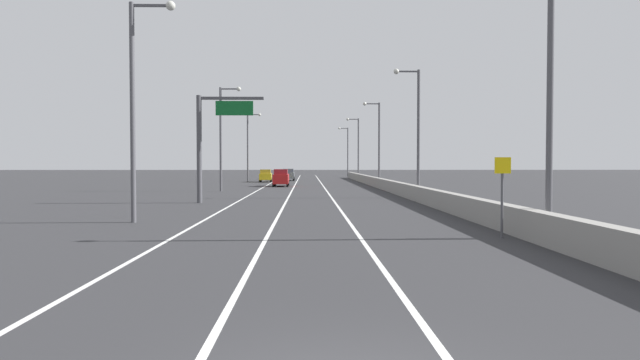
# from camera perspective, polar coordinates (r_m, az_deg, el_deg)

# --- Properties ---
(ground_plane) EXTENTS (320.00, 320.00, 0.00)m
(ground_plane) POSITION_cam_1_polar(r_m,az_deg,el_deg) (70.69, -0.95, -0.52)
(ground_plane) COLOR #2D2D30
(lane_stripe_left) EXTENTS (0.16, 130.00, 0.00)m
(lane_stripe_left) POSITION_cam_1_polar(r_m,az_deg,el_deg) (61.89, -5.99, -0.85)
(lane_stripe_left) COLOR silver
(lane_stripe_left) RESTS_ON ground_plane
(lane_stripe_center) EXTENTS (0.16, 130.00, 0.00)m
(lane_stripe_center) POSITION_cam_1_polar(r_m,az_deg,el_deg) (61.71, -2.75, -0.85)
(lane_stripe_center) COLOR silver
(lane_stripe_center) RESTS_ON ground_plane
(lane_stripe_right) EXTENTS (0.16, 130.00, 0.00)m
(lane_stripe_right) POSITION_cam_1_polar(r_m,az_deg,el_deg) (61.72, 0.50, -0.85)
(lane_stripe_right) COLOR silver
(lane_stripe_right) RESTS_ON ground_plane
(jersey_barrier_right) EXTENTS (0.60, 120.00, 1.10)m
(jersey_barrier_right) POSITION_cam_1_polar(r_m,az_deg,el_deg) (47.39, 8.53, -0.99)
(jersey_barrier_right) COLOR gray
(jersey_barrier_right) RESTS_ON ground_plane
(overhead_sign_gantry) EXTENTS (4.68, 0.36, 7.50)m
(overhead_sign_gantry) POSITION_cam_1_polar(r_m,az_deg,el_deg) (39.77, -11.18, 4.50)
(overhead_sign_gantry) COLOR #47474C
(overhead_sign_gantry) RESTS_ON ground_plane
(speed_advisory_sign) EXTENTS (0.60, 0.11, 3.00)m
(speed_advisory_sign) POSITION_cam_1_polar(r_m,az_deg,el_deg) (21.73, 18.10, -1.04)
(speed_advisory_sign) COLOR #4C4C51
(speed_advisory_sign) RESTS_ON ground_plane
(lamp_post_right_near) EXTENTS (2.14, 0.44, 10.31)m
(lamp_post_right_near) POSITION_cam_1_polar(r_m,az_deg,el_deg) (22.28, 21.82, 9.67)
(lamp_post_right_near) COLOR #4C4C51
(lamp_post_right_near) RESTS_ON ground_plane
(lamp_post_right_second) EXTENTS (2.14, 0.44, 10.31)m
(lamp_post_right_second) POSITION_cam_1_polar(r_m,az_deg,el_deg) (45.50, 9.70, 5.64)
(lamp_post_right_second) COLOR #4C4C51
(lamp_post_right_second) RESTS_ON ground_plane
(lamp_post_right_third) EXTENTS (2.14, 0.44, 10.31)m
(lamp_post_right_third) POSITION_cam_1_polar(r_m,az_deg,el_deg) (69.44, 5.85, 4.30)
(lamp_post_right_third) COLOR #4C4C51
(lamp_post_right_third) RESTS_ON ground_plane
(lamp_post_right_fourth) EXTENTS (2.14, 0.44, 10.31)m
(lamp_post_right_fourth) POSITION_cam_1_polar(r_m,az_deg,el_deg) (93.52, 3.78, 3.64)
(lamp_post_right_fourth) COLOR #4C4C51
(lamp_post_right_fourth) RESTS_ON ground_plane
(lamp_post_right_fifth) EXTENTS (2.14, 0.44, 10.31)m
(lamp_post_right_fifth) POSITION_cam_1_polar(r_m,az_deg,el_deg) (117.70, 2.73, 3.25)
(lamp_post_right_fifth) COLOR #4C4C51
(lamp_post_right_fifth) RESTS_ON ground_plane
(lamp_post_left_near) EXTENTS (2.14, 0.44, 10.31)m
(lamp_post_left_near) POSITION_cam_1_polar(r_m,az_deg,el_deg) (27.62, -18.08, 8.14)
(lamp_post_left_near) COLOR #4C4C51
(lamp_post_left_near) RESTS_ON ground_plane
(lamp_post_left_mid) EXTENTS (2.14, 0.44, 10.31)m
(lamp_post_left_mid) POSITION_cam_1_polar(r_m,az_deg,el_deg) (56.11, -9.84, 4.90)
(lamp_post_left_mid) COLOR #4C4C51
(lamp_post_left_mid) RESTS_ON ground_plane
(lamp_post_left_far) EXTENTS (2.14, 0.44, 10.31)m
(lamp_post_left_far) POSITION_cam_1_polar(r_m,az_deg,el_deg) (85.03, -7.22, 3.82)
(lamp_post_left_far) COLOR #4C4C51
(lamp_post_left_far) RESTS_ON ground_plane
(car_red_0) EXTENTS (1.86, 4.62, 2.06)m
(car_red_0) POSITION_cam_1_polar(r_m,az_deg,el_deg) (66.96, -4.00, 0.22)
(car_red_0) COLOR red
(car_red_0) RESTS_ON ground_plane
(car_gray_1) EXTENTS (1.93, 4.80, 1.89)m
(car_gray_1) POSITION_cam_1_polar(r_m,az_deg,el_deg) (89.08, -3.24, 0.55)
(car_gray_1) COLOR slate
(car_gray_1) RESTS_ON ground_plane
(car_yellow_2) EXTENTS (1.91, 4.40, 1.86)m
(car_yellow_2) POSITION_cam_1_polar(r_m,az_deg,el_deg) (82.66, -5.57, 0.44)
(car_yellow_2) COLOR gold
(car_yellow_2) RESTS_ON ground_plane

